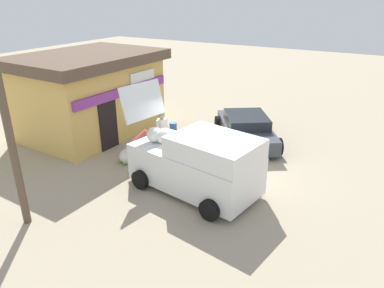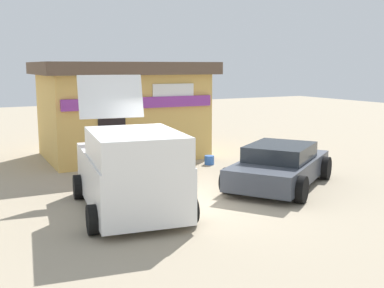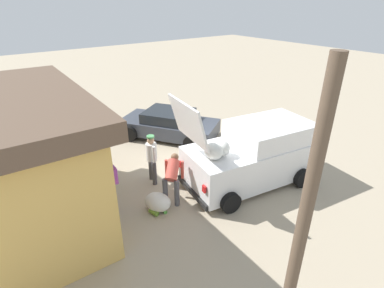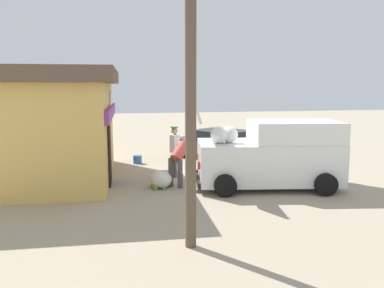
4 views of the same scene
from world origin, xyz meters
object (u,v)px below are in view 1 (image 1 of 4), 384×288
object	(u,v)px
vendor_standing	(162,130)
unloaded_banana_pile	(128,156)
delivery_van	(197,163)
customer_bending	(141,143)
parked_sedan	(246,129)
paint_bucket	(173,126)
storefront_bar	(90,93)

from	to	relation	value
vendor_standing	unloaded_banana_pile	bearing A→B (deg)	155.24
delivery_van	unloaded_banana_pile	bearing A→B (deg)	80.90
customer_bending	parked_sedan	bearing A→B (deg)	-31.39
parked_sedan	delivery_van	bearing A→B (deg)	-176.85
delivery_van	paint_bucket	world-z (taller)	delivery_van
storefront_bar	delivery_van	distance (m)	6.94
parked_sedan	unloaded_banana_pile	world-z (taller)	parked_sedan
parked_sedan	unloaded_banana_pile	size ratio (longest dim) A/B	4.52
customer_bending	paint_bucket	distance (m)	3.84
unloaded_banana_pile	parked_sedan	bearing A→B (deg)	-36.48
customer_bending	unloaded_banana_pile	size ratio (longest dim) A/B	1.44
vendor_standing	delivery_van	bearing A→B (deg)	-125.71
delivery_van	unloaded_banana_pile	distance (m)	3.32
customer_bending	unloaded_banana_pile	world-z (taller)	customer_bending
paint_bucket	unloaded_banana_pile	bearing A→B (deg)	-173.18
storefront_bar	paint_bucket	bearing A→B (deg)	-54.91
parked_sedan	customer_bending	world-z (taller)	customer_bending
parked_sedan	paint_bucket	xyz separation A→B (m)	(-0.26, 3.40, -0.42)
vendor_standing	storefront_bar	bearing A→B (deg)	84.72
storefront_bar	parked_sedan	xyz separation A→B (m)	(2.29, -6.28, -1.20)
paint_bucket	parked_sedan	bearing A→B (deg)	-85.56
parked_sedan	vendor_standing	size ratio (longest dim) A/B	2.66
customer_bending	delivery_van	bearing A→B (deg)	-103.29
delivery_van	paint_bucket	bearing A→B (deg)	40.68
vendor_standing	customer_bending	bearing A→B (deg)	178.21
storefront_bar	parked_sedan	size ratio (longest dim) A/B	1.40
delivery_van	vendor_standing	bearing A→B (deg)	54.29
customer_bending	paint_bucket	size ratio (longest dim) A/B	4.24
delivery_van	vendor_standing	distance (m)	3.18
delivery_van	customer_bending	size ratio (longest dim) A/B	3.29
parked_sedan	paint_bucket	distance (m)	3.44
delivery_van	vendor_standing	xyz separation A→B (m)	(1.86, 2.58, -0.03)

